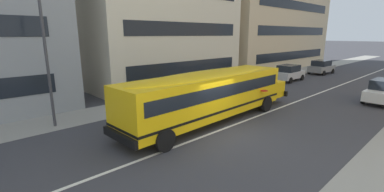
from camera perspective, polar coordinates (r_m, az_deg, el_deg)
ground_plane at (r=13.17m, az=5.64°, el=-7.63°), size 400.00×400.00×0.00m
sidewalk_far at (r=18.34m, az=-11.12°, el=-1.74°), size 120.00×3.00×0.01m
lane_centreline at (r=13.17m, az=5.64°, el=-7.62°), size 110.00×0.16×0.01m
school_bus at (r=14.20m, az=4.33°, el=0.93°), size 12.53×2.98×2.79m
parked_car_silver_near_corner at (r=28.67m, az=20.41°, el=4.79°), size 3.91×1.90×1.64m
parked_car_grey_by_lamppost at (r=35.44m, az=26.46°, el=5.72°), size 3.95×1.98×1.64m
street_lamp at (r=14.84m, az=-29.55°, el=10.16°), size 0.44×0.44×6.80m
apartment_block_far_centre at (r=26.16m, az=-8.13°, el=17.50°), size 14.24×9.40×13.30m
apartment_block_far_right at (r=40.72m, az=15.43°, el=15.64°), size 21.43×9.94×13.30m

